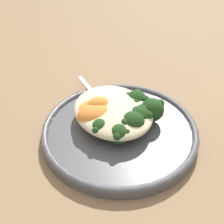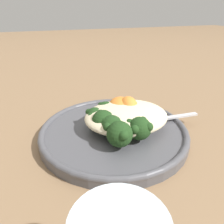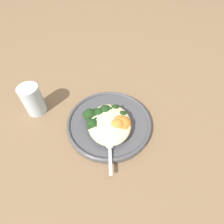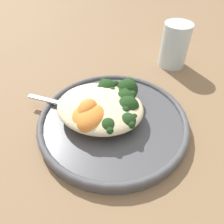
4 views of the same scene
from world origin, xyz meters
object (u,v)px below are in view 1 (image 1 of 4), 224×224
at_px(broccoli_stalk_3, 136,117).
at_px(spoon, 97,97).
at_px(quinoa_mound, 113,111).
at_px(broccoli_stalk_2, 131,123).
at_px(sweet_potato_chunk_2, 98,109).
at_px(sweet_potato_chunk_3, 93,111).
at_px(plate, 120,131).
at_px(broccoli_stalk_4, 146,111).
at_px(broccoli_stalk_0, 101,127).
at_px(sweet_potato_chunk_1, 105,120).
at_px(sweet_potato_chunk_0, 96,115).
at_px(broccoli_stalk_5, 133,102).
at_px(kale_tuft, 127,103).
at_px(broccoli_stalk_1, 116,129).

distance_m(broccoli_stalk_3, spoon, 0.11).
height_order(quinoa_mound, broccoli_stalk_2, broccoli_stalk_2).
distance_m(sweet_potato_chunk_2, sweet_potato_chunk_3, 0.01).
xyz_separation_m(plate, broccoli_stalk_4, (0.01, 0.05, 0.03)).
xyz_separation_m(broccoli_stalk_0, broccoli_stalk_4, (0.01, 0.09, 0.00)).
xyz_separation_m(plate, broccoli_stalk_3, (0.01, 0.03, 0.03)).
height_order(broccoli_stalk_0, sweet_potato_chunk_1, broccoli_stalk_0).
distance_m(broccoli_stalk_3, broccoli_stalk_4, 0.02).
bearing_deg(broccoli_stalk_4, broccoli_stalk_3, -137.63).
distance_m(broccoli_stalk_2, spoon, 0.11).
bearing_deg(sweet_potato_chunk_0, plate, 51.06).
bearing_deg(sweet_potato_chunk_1, sweet_potato_chunk_0, -140.59).
bearing_deg(plate, spoon, 177.26).
xyz_separation_m(sweet_potato_chunk_0, sweet_potato_chunk_2, (-0.01, 0.01, 0.00)).
bearing_deg(sweet_potato_chunk_2, broccoli_stalk_5, 80.96).
distance_m(broccoli_stalk_4, sweet_potato_chunk_0, 0.09).
xyz_separation_m(broccoli_stalk_2, sweet_potato_chunk_3, (-0.06, -0.04, -0.00)).
distance_m(broccoli_stalk_2, kale_tuft, 0.06).
height_order(broccoli_stalk_1, spoon, broccoli_stalk_1).
xyz_separation_m(plate, broccoli_stalk_0, (-0.00, -0.04, 0.03)).
xyz_separation_m(quinoa_mound, broccoli_stalk_3, (0.03, 0.03, 0.00)).
height_order(sweet_potato_chunk_3, spoon, sweet_potato_chunk_3).
distance_m(plate, sweet_potato_chunk_0, 0.05).
relative_size(quinoa_mound, broccoli_stalk_5, 1.71).
height_order(broccoli_stalk_1, sweet_potato_chunk_2, sweet_potato_chunk_2).
xyz_separation_m(broccoli_stalk_3, sweet_potato_chunk_0, (-0.04, -0.06, 0.00)).
relative_size(broccoli_stalk_1, sweet_potato_chunk_0, 1.61).
xyz_separation_m(sweet_potato_chunk_2, sweet_potato_chunk_3, (-0.01, -0.01, -0.01)).
relative_size(broccoli_stalk_3, kale_tuft, 1.63).
height_order(plate, broccoli_stalk_0, broccoli_stalk_0).
bearing_deg(broccoli_stalk_5, sweet_potato_chunk_2, 171.15).
xyz_separation_m(broccoli_stalk_0, kale_tuft, (-0.03, 0.07, -0.00)).
bearing_deg(broccoli_stalk_4, sweet_potato_chunk_0, -170.14).
relative_size(broccoli_stalk_3, sweet_potato_chunk_0, 1.09).
height_order(quinoa_mound, sweet_potato_chunk_3, quinoa_mound).
bearing_deg(kale_tuft, sweet_potato_chunk_2, -92.42).
relative_size(broccoli_stalk_1, broccoli_stalk_3, 1.48).
xyz_separation_m(broccoli_stalk_0, sweet_potato_chunk_0, (-0.03, 0.00, 0.00)).
distance_m(quinoa_mound, broccoli_stalk_2, 0.04).
height_order(plate, sweet_potato_chunk_2, sweet_potato_chunk_2).
relative_size(broccoli_stalk_4, spoon, 0.90).
bearing_deg(spoon, broccoli_stalk_5, -146.56).
height_order(broccoli_stalk_3, broccoli_stalk_5, same).
distance_m(broccoli_stalk_3, broccoli_stalk_5, 0.04).
xyz_separation_m(broccoli_stalk_5, sweet_potato_chunk_1, (0.01, -0.07, -0.00)).
relative_size(broccoli_stalk_0, broccoli_stalk_5, 0.76).
relative_size(broccoli_stalk_2, broccoli_stalk_3, 1.16).
bearing_deg(quinoa_mound, broccoli_stalk_5, 93.59).
relative_size(broccoli_stalk_3, broccoli_stalk_5, 0.78).
xyz_separation_m(plate, sweet_potato_chunk_0, (-0.03, -0.03, 0.03)).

